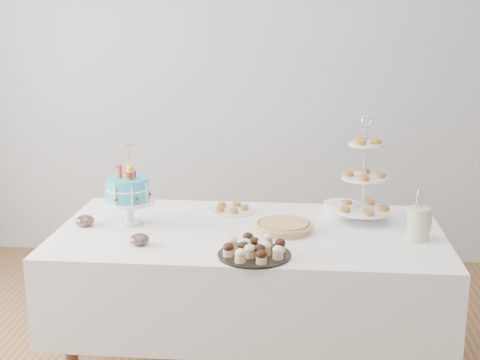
# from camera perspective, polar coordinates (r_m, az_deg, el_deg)

# --- Properties ---
(walls) EXTENTS (5.04, 4.04, 2.70)m
(walls) POSITION_cam_1_polar(r_m,az_deg,el_deg) (2.92, 0.37, 4.71)
(walls) COLOR #A3A7A9
(walls) RESTS_ON floor
(table) EXTENTS (1.92, 1.02, 0.77)m
(table) POSITION_cam_1_polar(r_m,az_deg,el_deg) (3.43, 0.79, -7.89)
(table) COLOR white
(table) RESTS_ON floor
(birthday_cake) EXTENTS (0.27, 0.27, 0.41)m
(birthday_cake) POSITION_cam_1_polar(r_m,az_deg,el_deg) (3.46, -9.48, -1.93)
(birthday_cake) COLOR white
(birthday_cake) RESTS_ON table
(cupcake_tray) EXTENTS (0.33, 0.33, 0.08)m
(cupcake_tray) POSITION_cam_1_polar(r_m,az_deg,el_deg) (2.99, 1.24, -5.85)
(cupcake_tray) COLOR black
(cupcake_tray) RESTS_ON table
(pie) EXTENTS (0.29, 0.29, 0.05)m
(pie) POSITION_cam_1_polar(r_m,az_deg,el_deg) (3.33, 3.80, -3.95)
(pie) COLOR tan
(pie) RESTS_ON table
(tiered_stand) EXTENTS (0.29, 0.29, 0.56)m
(tiered_stand) POSITION_cam_1_polar(r_m,az_deg,el_deg) (3.48, 10.56, 0.14)
(tiered_stand) COLOR silver
(tiered_stand) RESTS_ON table
(plate_stack) EXTENTS (0.19, 0.19, 0.07)m
(plate_stack) POSITION_cam_1_polar(r_m,az_deg,el_deg) (3.61, 8.64, -2.50)
(plate_stack) COLOR white
(plate_stack) RESTS_ON table
(pastry_plate) EXTENTS (0.25, 0.25, 0.04)m
(pastry_plate) POSITION_cam_1_polar(r_m,az_deg,el_deg) (3.65, -0.74, -2.46)
(pastry_plate) COLOR white
(pastry_plate) RESTS_ON table
(jam_bowl_a) EXTENTS (0.09, 0.09, 0.06)m
(jam_bowl_a) POSITION_cam_1_polar(r_m,az_deg,el_deg) (3.17, -8.58, -5.05)
(jam_bowl_a) COLOR silver
(jam_bowl_a) RESTS_ON table
(jam_bowl_b) EXTENTS (0.10, 0.10, 0.06)m
(jam_bowl_b) POSITION_cam_1_polar(r_m,az_deg,el_deg) (3.50, -13.09, -3.41)
(jam_bowl_b) COLOR silver
(jam_bowl_b) RESTS_ON table
(utensil_pitcher) EXTENTS (0.12, 0.11, 0.24)m
(utensil_pitcher) POSITION_cam_1_polar(r_m,az_deg,el_deg) (3.30, 14.99, -3.52)
(utensil_pitcher) COLOR silver
(utensil_pitcher) RESTS_ON table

